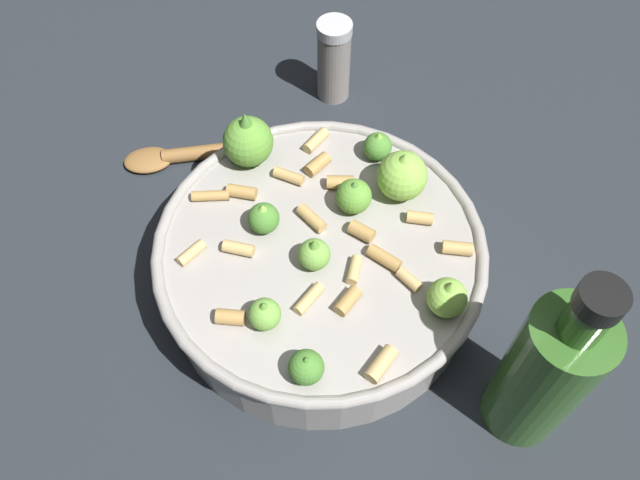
{
  "coord_description": "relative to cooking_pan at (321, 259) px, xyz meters",
  "views": [
    {
      "loc": [
        0.3,
        0.08,
        0.55
      ],
      "look_at": [
        0.0,
        0.0,
        0.08
      ],
      "focal_mm": 36.84,
      "sensor_mm": 36.0,
      "label": 1
    }
  ],
  "objects": [
    {
      "name": "wooden_spoon",
      "position": [
        -0.12,
        -0.15,
        -0.03
      ],
      "size": [
        0.12,
        0.23,
        0.02
      ],
      "color": "olive",
      "rests_on": "ground"
    },
    {
      "name": "cooking_pan",
      "position": [
        0.0,
        0.0,
        0.0
      ],
      "size": [
        0.29,
        0.29,
        0.13
      ],
      "color": "#9E9993",
      "rests_on": "ground"
    },
    {
      "name": "ground_plane",
      "position": [
        0.0,
        0.0,
        -0.04
      ],
      "size": [
        2.4,
        2.4,
        0.0
      ],
      "primitive_type": "plane",
      "color": "#23282D"
    },
    {
      "name": "olive_oil_bottle",
      "position": [
        0.08,
        0.2,
        0.04
      ],
      "size": [
        0.06,
        0.06,
        0.21
      ],
      "color": "#336023",
      "rests_on": "ground"
    },
    {
      "name": "pepper_shaker",
      "position": [
        -0.25,
        -0.05,
        0.01
      ],
      "size": [
        0.04,
        0.04,
        0.1
      ],
      "color": "gray",
      "rests_on": "ground"
    }
  ]
}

